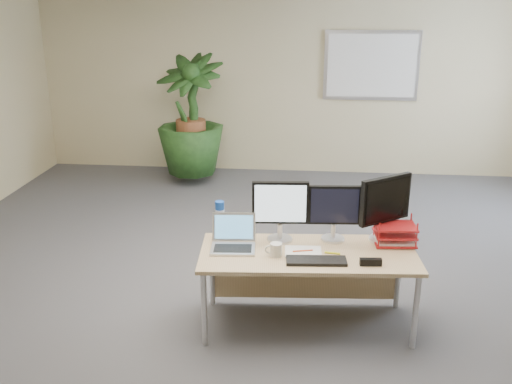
# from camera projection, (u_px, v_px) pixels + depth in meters

# --- Properties ---
(floor) EXTENTS (8.00, 8.00, 0.00)m
(floor) POSITION_uv_depth(u_px,v_px,m) (257.00, 309.00, 4.74)
(floor) COLOR #4B4B50
(floor) RESTS_ON ground
(back_wall) EXTENTS (7.00, 0.04, 2.70)m
(back_wall) POSITION_uv_depth(u_px,v_px,m) (284.00, 79.00, 8.06)
(back_wall) COLOR #C6BA8C
(back_wall) RESTS_ON floor
(whiteboard) EXTENTS (1.30, 0.04, 0.95)m
(whiteboard) POSITION_uv_depth(u_px,v_px,m) (371.00, 66.00, 7.85)
(whiteboard) COLOR silver
(whiteboard) RESTS_ON back_wall
(desk) EXTENTS (1.68, 0.81, 0.63)m
(desk) POSITION_uv_depth(u_px,v_px,m) (307.00, 262.00, 4.44)
(desk) COLOR tan
(desk) RESTS_ON floor
(floor_plant) EXTENTS (1.04, 1.04, 1.50)m
(floor_plant) POSITION_uv_depth(u_px,v_px,m) (191.00, 130.00, 7.69)
(floor_plant) COLOR #173714
(floor_plant) RESTS_ON floor
(monitor_left) EXTENTS (0.44, 0.20, 0.49)m
(monitor_left) POSITION_uv_depth(u_px,v_px,m) (280.00, 207.00, 4.43)
(monitor_left) COLOR silver
(monitor_left) RESTS_ON desk
(monitor_right) EXTENTS (0.41, 0.18, 0.45)m
(monitor_right) POSITION_uv_depth(u_px,v_px,m) (334.00, 209.00, 4.44)
(monitor_right) COLOR silver
(monitor_right) RESTS_ON desk
(monitor_dark) EXTENTS (0.41, 0.32, 0.53)m
(monitor_dark) POSITION_uv_depth(u_px,v_px,m) (385.00, 205.00, 4.42)
(monitor_dark) COLOR silver
(monitor_dark) RESTS_ON desk
(laptop) EXTENTS (0.36, 0.32, 0.24)m
(laptop) POSITION_uv_depth(u_px,v_px,m) (233.00, 240.00, 4.38)
(laptop) COLOR #BCBCC1
(laptop) RESTS_ON desk
(keyboard) EXTENTS (0.45, 0.18, 0.02)m
(keyboard) POSITION_uv_depth(u_px,v_px,m) (316.00, 261.00, 4.14)
(keyboard) COLOR black
(keyboard) RESTS_ON desk
(coffee_mug) EXTENTS (0.13, 0.09, 0.10)m
(coffee_mug) POSITION_uv_depth(u_px,v_px,m) (275.00, 250.00, 4.24)
(coffee_mug) COLOR silver
(coffee_mug) RESTS_ON desk
(spiral_notebook) EXTENTS (0.28, 0.22, 0.01)m
(spiral_notebook) POSITION_uv_depth(u_px,v_px,m) (303.00, 252.00, 4.30)
(spiral_notebook) COLOR white
(spiral_notebook) RESTS_ON desk
(orange_pen) EXTENTS (0.15, 0.05, 0.01)m
(orange_pen) POSITION_uv_depth(u_px,v_px,m) (303.00, 251.00, 4.30)
(orange_pen) COLOR #DB4918
(orange_pen) RESTS_ON spiral_notebook
(yellow_highlighter) EXTENTS (0.12, 0.03, 0.02)m
(yellow_highlighter) POSITION_uv_depth(u_px,v_px,m) (332.00, 253.00, 4.28)
(yellow_highlighter) COLOR yellow
(yellow_highlighter) RESTS_ON desk
(water_bottle) EXTENTS (0.08, 0.08, 0.31)m
(water_bottle) POSITION_uv_depth(u_px,v_px,m) (220.00, 220.00, 4.53)
(water_bottle) COLOR silver
(water_bottle) RESTS_ON desk
(letter_tray) EXTENTS (0.33, 0.26, 0.15)m
(letter_tray) POSITION_uv_depth(u_px,v_px,m) (395.00, 236.00, 4.44)
(letter_tray) COLOR #AA1416
(letter_tray) RESTS_ON desk
(stapler) EXTENTS (0.16, 0.05, 0.05)m
(stapler) POSITION_uv_depth(u_px,v_px,m) (371.00, 262.00, 4.09)
(stapler) COLOR black
(stapler) RESTS_ON desk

